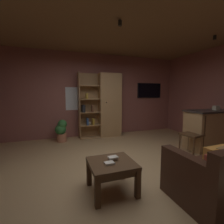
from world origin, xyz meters
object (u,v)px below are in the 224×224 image
potted_floor_plant (61,130)px  dining_chair (194,131)px  wall_mounted_tv (149,91)px  tissue_box (216,108)px  bookshelf_cabinet (107,106)px  kitchen_bar_counter (213,129)px  table_book_1 (113,157)px  coffee_table (112,168)px  table_book_0 (109,163)px

potted_floor_plant → dining_chair: bearing=-34.2°
potted_floor_plant → wall_mounted_tv: wall_mounted_tv is taller
potted_floor_plant → wall_mounted_tv: (3.24, 0.40, 1.19)m
tissue_box → potted_floor_plant: 4.29m
bookshelf_cabinet → kitchen_bar_counter: 3.11m
kitchen_bar_counter → table_book_1: kitchen_bar_counter is taller
coffee_table → table_book_0: bearing=-133.4°
table_book_0 → potted_floor_plant: 2.91m
bookshelf_cabinet → potted_floor_plant: 1.65m
coffee_table → table_book_1: (0.04, 0.06, 0.13)m
bookshelf_cabinet → kitchen_bar_counter: bookshelf_cabinet is taller
wall_mounted_tv → coffee_table: bearing=-129.6°
kitchen_bar_counter → wall_mounted_tv: size_ratio=1.55×
wall_mounted_tv → dining_chair: bearing=-96.6°
table_book_0 → dining_chair: 2.56m
tissue_box → coffee_table: (-3.17, -0.88, -0.70)m
tissue_box → table_book_0: (-3.23, -0.94, -0.60)m
bookshelf_cabinet → table_book_0: size_ratio=15.63×
table_book_0 → tissue_box: bearing=16.3°
bookshelf_cabinet → coffee_table: 3.18m
bookshelf_cabinet → wall_mounted_tv: bookshelf_cabinet is taller
kitchen_bar_counter → table_book_0: 3.33m
kitchen_bar_counter → potted_floor_plant: bearing=153.1°
coffee_table → dining_chair: 2.49m
tissue_box → wall_mounted_tv: bearing=102.9°
table_book_1 → tissue_box: bearing=14.8°
bookshelf_cabinet → kitchen_bar_counter: bearing=-42.9°
dining_chair → kitchen_bar_counter: bearing=8.7°
table_book_1 → wall_mounted_tv: wall_mounted_tv is taller
coffee_table → wall_mounted_tv: wall_mounted_tv is taller
coffee_table → wall_mounted_tv: size_ratio=0.66×
tissue_box → dining_chair: bearing=-172.7°
kitchen_bar_counter → potted_floor_plant: kitchen_bar_counter is taller
table_book_0 → wall_mounted_tv: 4.36m
tissue_box → table_book_1: tissue_box is taller
table_book_0 → kitchen_bar_counter: bearing=16.7°
coffee_table → dining_chair: (2.36, 0.78, 0.17)m
kitchen_bar_counter → table_book_0: size_ratio=11.36×
table_book_1 → bookshelf_cabinet: bearing=73.9°
bookshelf_cabinet → coffee_table: size_ratio=3.23×
coffee_table → table_book_0: 0.13m
table_book_0 → bookshelf_cabinet: bearing=72.8°
kitchen_bar_counter → wall_mounted_tv: bearing=102.1°
tissue_box → table_book_1: size_ratio=0.87×
tissue_box → wall_mounted_tv: 2.42m
table_book_1 → dining_chair: bearing=17.3°
coffee_table → table_book_0: size_ratio=4.84×
table_book_1 → table_book_0: bearing=-129.7°
tissue_box → table_book_1: (-3.13, -0.83, -0.57)m
kitchen_bar_counter → bookshelf_cabinet: bearing=137.1°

